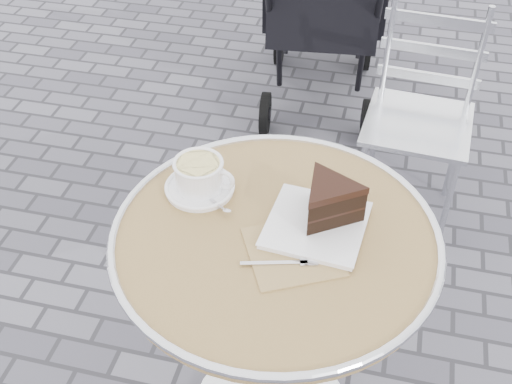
% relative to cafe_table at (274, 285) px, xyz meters
% --- Properties ---
extents(cafe_table, '(0.72, 0.72, 0.74)m').
position_rel_cafe_table_xyz_m(cafe_table, '(0.00, 0.00, 0.00)').
color(cafe_table, silver).
rests_on(cafe_table, ground).
extents(cappuccino_set, '(0.17, 0.16, 0.08)m').
position_rel_cafe_table_xyz_m(cappuccino_set, '(-0.20, 0.10, 0.20)').
color(cappuccino_set, white).
rests_on(cappuccino_set, cafe_table).
extents(cake_plate_set, '(0.27, 0.32, 0.11)m').
position_rel_cafe_table_xyz_m(cake_plate_set, '(0.10, 0.06, 0.22)').
color(cake_plate_set, '#9D7B56').
rests_on(cake_plate_set, cafe_table).
extents(bistro_chair, '(0.39, 0.39, 0.80)m').
position_rel_cafe_table_xyz_m(bistro_chair, '(0.31, 1.04, -0.07)').
color(bistro_chair, silver).
rests_on(bistro_chair, ground).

